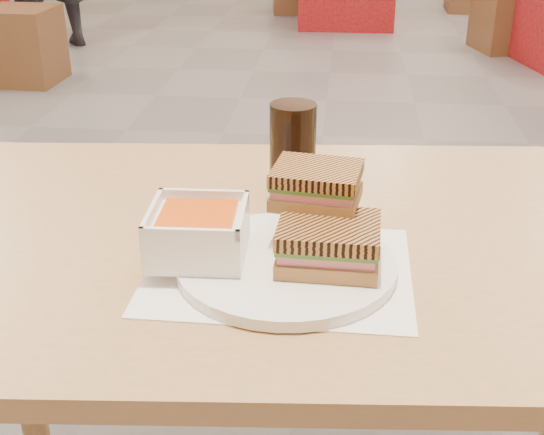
# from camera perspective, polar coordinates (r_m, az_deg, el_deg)

# --- Properties ---
(main_table) EXTENTS (1.25, 0.79, 0.75)m
(main_table) POSITION_cam_1_polar(r_m,az_deg,el_deg) (1.04, 2.03, -6.79)
(main_table) COLOR #AA7F4F
(main_table) RESTS_ON ground
(tray_liner) EXTENTS (0.33, 0.26, 0.00)m
(tray_liner) POSITION_cam_1_polar(r_m,az_deg,el_deg) (0.90, 0.55, -4.15)
(tray_liner) COLOR white
(tray_liner) RESTS_ON main_table
(plate) EXTENTS (0.27, 0.27, 0.01)m
(plate) POSITION_cam_1_polar(r_m,az_deg,el_deg) (0.89, 1.13, -3.75)
(plate) COLOR white
(plate) RESTS_ON tray_liner
(soup_bowl) EXTENTS (0.12, 0.12, 0.06)m
(soup_bowl) POSITION_cam_1_polar(r_m,az_deg,el_deg) (0.89, -5.86, -1.28)
(soup_bowl) COLOR white
(soup_bowl) RESTS_ON plate
(panini_lower) EXTENTS (0.12, 0.11, 0.05)m
(panini_lower) POSITION_cam_1_polar(r_m,az_deg,el_deg) (0.87, 4.48, -2.05)
(panini_lower) COLOR #9F743B
(panini_lower) RESTS_ON plate
(panini_upper) EXTENTS (0.12, 0.10, 0.05)m
(panini_upper) POSITION_cam_1_polar(r_m,az_deg,el_deg) (0.91, 3.55, 2.59)
(panini_upper) COLOR #9F743B
(panini_upper) RESTS_ON panini_lower
(cola_glass) EXTENTS (0.07, 0.07, 0.15)m
(cola_glass) POSITION_cam_1_polar(r_m,az_deg,el_deg) (1.07, 1.64, 5.19)
(cola_glass) COLOR black
(cola_glass) RESTS_ON main_table
(bg_chair_0r) EXTENTS (0.42, 0.42, 0.45)m
(bg_chair_0r) POSITION_cam_1_polar(r_m,az_deg,el_deg) (4.77, -19.04, 12.72)
(bg_chair_0r) COLOR brown
(bg_chair_0r) RESTS_ON ground
(bg_chair_1l) EXTENTS (0.51, 0.51, 0.47)m
(bg_chair_1l) POSITION_cam_1_polar(r_m,az_deg,el_deg) (5.65, 18.17, 14.81)
(bg_chair_1l) COLOR brown
(bg_chair_1l) RESTS_ON ground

